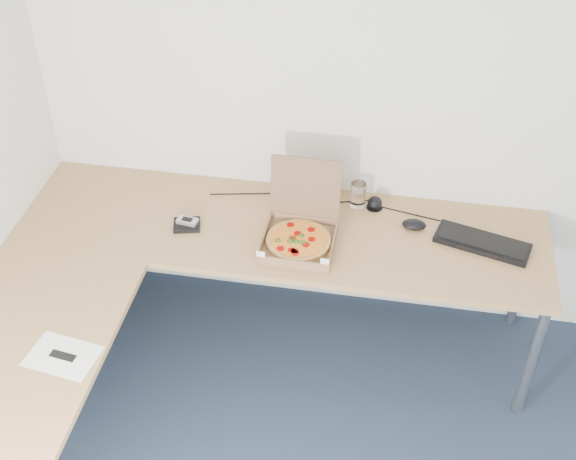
% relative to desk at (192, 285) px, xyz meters
% --- Properties ---
extents(room_shell, '(3.50, 3.50, 2.50)m').
position_rel_desk_xyz_m(room_shell, '(0.82, -0.97, 0.55)').
color(room_shell, silver).
rests_on(room_shell, ground).
extents(desk, '(2.50, 2.20, 0.73)m').
position_rel_desk_xyz_m(desk, '(0.00, 0.00, 0.00)').
color(desk, tan).
rests_on(desk, ground).
extents(pizza_box, '(0.33, 0.38, 0.34)m').
position_rel_desk_xyz_m(pizza_box, '(0.42, 0.34, 0.07)').
color(pizza_box, brown).
rests_on(pizza_box, desk).
extents(drinking_glass, '(0.07, 0.07, 0.13)m').
position_rel_desk_xyz_m(drinking_glass, '(0.66, 0.66, 0.09)').
color(drinking_glass, white).
rests_on(drinking_glass, desk).
extents(keyboard, '(0.45, 0.26, 0.03)m').
position_rel_desk_xyz_m(keyboard, '(1.25, 0.46, 0.04)').
color(keyboard, black).
rests_on(keyboard, desk).
extents(mouse, '(0.12, 0.08, 0.04)m').
position_rel_desk_xyz_m(mouse, '(0.94, 0.53, 0.05)').
color(mouse, black).
rests_on(mouse, desk).
extents(wallet, '(0.14, 0.13, 0.02)m').
position_rel_desk_xyz_m(wallet, '(-0.12, 0.36, 0.04)').
color(wallet, black).
rests_on(wallet, desk).
extents(phone, '(0.10, 0.06, 0.02)m').
position_rel_desk_xyz_m(phone, '(-0.12, 0.36, 0.06)').
color(phone, '#B2B5BA').
rests_on(phone, wallet).
extents(paper_sheet, '(0.30, 0.23, 0.00)m').
position_rel_desk_xyz_m(paper_sheet, '(-0.38, -0.50, 0.03)').
color(paper_sheet, white).
rests_on(paper_sheet, desk).
extents(dome_speaker, '(0.08, 0.08, 0.07)m').
position_rel_desk_xyz_m(dome_speaker, '(0.74, 0.66, 0.06)').
color(dome_speaker, black).
rests_on(dome_speaker, desk).
extents(cable_bundle, '(0.58, 0.12, 0.01)m').
position_rel_desk_xyz_m(cable_bundle, '(0.50, 0.65, 0.03)').
color(cable_bundle, black).
rests_on(cable_bundle, desk).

